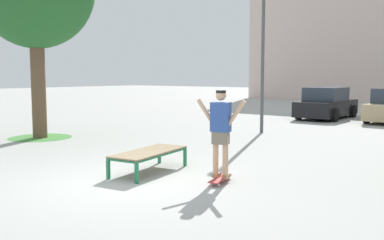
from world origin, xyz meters
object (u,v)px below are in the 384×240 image
skateboard (220,179)px  light_post (263,25)px  car_black (326,104)px  skate_box (149,153)px  skater (221,128)px

skateboard → light_post: size_ratio=0.14×
skateboard → car_black: (-2.93, 13.54, 0.61)m
skate_box → skateboard: skate_box is taller
skateboard → skate_box: bearing=-174.3°
light_post → skateboard: bearing=-67.6°
skate_box → car_black: (-1.22, 13.71, 0.28)m
skate_box → car_black: 13.76m
skateboard → skater: size_ratio=0.49×
car_black → skate_box: bearing=-84.9°
skateboard → light_post: 8.41m
skate_box → skateboard: (1.71, 0.17, -0.34)m
skate_box → light_post: size_ratio=0.34×
skateboard → skater: bearing=102.9°
skate_box → skater: 1.84m
skate_box → car_black: bearing=95.1°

